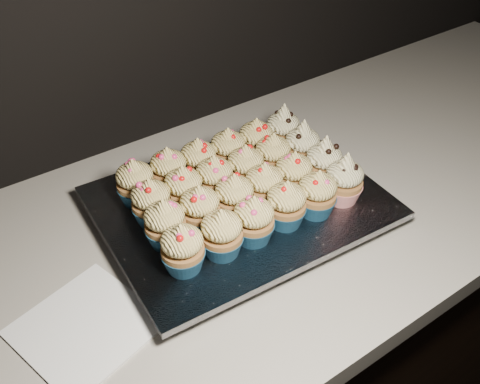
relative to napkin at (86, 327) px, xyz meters
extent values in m
cube|color=beige|center=(0.13, 0.07, -0.02)|extent=(2.44, 0.64, 0.04)
cube|color=white|center=(0.00, 0.00, 0.00)|extent=(0.20, 0.20, 0.00)
cube|color=black|center=(0.30, 0.07, 0.01)|extent=(0.43, 0.34, 0.02)
cube|color=silver|center=(0.30, 0.07, 0.03)|extent=(0.47, 0.37, 0.01)
cone|color=navy|center=(0.15, -0.01, 0.05)|extent=(0.06, 0.06, 0.03)
ellipsoid|color=#FADD7E|center=(0.15, -0.01, 0.09)|extent=(0.06, 0.06, 0.04)
cone|color=#FADD7E|center=(0.15, -0.01, 0.11)|extent=(0.03, 0.03, 0.02)
cone|color=navy|center=(0.21, -0.01, 0.05)|extent=(0.06, 0.06, 0.03)
ellipsoid|color=#FADD7E|center=(0.21, -0.01, 0.09)|extent=(0.06, 0.06, 0.04)
cone|color=#FADD7E|center=(0.21, -0.01, 0.11)|extent=(0.03, 0.03, 0.02)
cone|color=navy|center=(0.27, -0.02, 0.05)|extent=(0.06, 0.06, 0.03)
ellipsoid|color=#FADD7E|center=(0.27, -0.02, 0.09)|extent=(0.06, 0.06, 0.04)
cone|color=#FADD7E|center=(0.27, -0.02, 0.11)|extent=(0.03, 0.03, 0.02)
cone|color=navy|center=(0.33, -0.02, 0.05)|extent=(0.06, 0.06, 0.03)
ellipsoid|color=#FADD7E|center=(0.33, -0.02, 0.09)|extent=(0.06, 0.06, 0.04)
cone|color=#FADD7E|center=(0.33, -0.02, 0.11)|extent=(0.03, 0.03, 0.02)
cone|color=navy|center=(0.39, -0.02, 0.05)|extent=(0.06, 0.06, 0.03)
ellipsoid|color=#FADD7E|center=(0.39, -0.02, 0.09)|extent=(0.06, 0.06, 0.04)
cone|color=#FADD7E|center=(0.39, -0.02, 0.11)|extent=(0.03, 0.03, 0.02)
cone|color=red|center=(0.44, -0.03, 0.05)|extent=(0.06, 0.06, 0.03)
ellipsoid|color=#F7EAAE|center=(0.44, -0.03, 0.09)|extent=(0.06, 0.06, 0.04)
cone|color=#F7EAAE|center=(0.44, -0.03, 0.11)|extent=(0.03, 0.03, 0.03)
cone|color=navy|center=(0.16, 0.05, 0.05)|extent=(0.06, 0.06, 0.03)
ellipsoid|color=#FADD7E|center=(0.16, 0.05, 0.09)|extent=(0.06, 0.06, 0.04)
cone|color=#FADD7E|center=(0.16, 0.05, 0.11)|extent=(0.03, 0.03, 0.02)
cone|color=navy|center=(0.22, 0.05, 0.05)|extent=(0.06, 0.06, 0.03)
ellipsoid|color=#FADD7E|center=(0.22, 0.05, 0.09)|extent=(0.06, 0.06, 0.04)
cone|color=#FADD7E|center=(0.22, 0.05, 0.11)|extent=(0.03, 0.03, 0.02)
cone|color=navy|center=(0.27, 0.04, 0.05)|extent=(0.06, 0.06, 0.03)
ellipsoid|color=#FADD7E|center=(0.27, 0.04, 0.09)|extent=(0.06, 0.06, 0.04)
cone|color=#FADD7E|center=(0.27, 0.04, 0.11)|extent=(0.03, 0.03, 0.02)
cone|color=navy|center=(0.33, 0.04, 0.05)|extent=(0.06, 0.06, 0.03)
ellipsoid|color=#FADD7E|center=(0.33, 0.04, 0.09)|extent=(0.06, 0.06, 0.04)
cone|color=#FADD7E|center=(0.33, 0.04, 0.11)|extent=(0.03, 0.03, 0.02)
cone|color=navy|center=(0.39, 0.03, 0.05)|extent=(0.06, 0.06, 0.03)
ellipsoid|color=#FADD7E|center=(0.39, 0.03, 0.09)|extent=(0.06, 0.06, 0.04)
cone|color=#FADD7E|center=(0.39, 0.03, 0.11)|extent=(0.03, 0.03, 0.02)
cone|color=red|center=(0.45, 0.03, 0.05)|extent=(0.06, 0.06, 0.03)
ellipsoid|color=#F7EAAE|center=(0.45, 0.03, 0.09)|extent=(0.06, 0.06, 0.04)
cone|color=#F7EAAE|center=(0.45, 0.03, 0.11)|extent=(0.03, 0.03, 0.03)
cone|color=navy|center=(0.16, 0.11, 0.05)|extent=(0.06, 0.06, 0.03)
ellipsoid|color=#FADD7E|center=(0.16, 0.11, 0.09)|extent=(0.06, 0.06, 0.04)
cone|color=#FADD7E|center=(0.16, 0.11, 0.11)|extent=(0.03, 0.03, 0.02)
cone|color=navy|center=(0.22, 0.10, 0.05)|extent=(0.06, 0.06, 0.03)
ellipsoid|color=#FADD7E|center=(0.22, 0.10, 0.09)|extent=(0.06, 0.06, 0.04)
cone|color=#FADD7E|center=(0.22, 0.10, 0.11)|extent=(0.03, 0.03, 0.02)
cone|color=navy|center=(0.27, 0.10, 0.05)|extent=(0.06, 0.06, 0.03)
ellipsoid|color=#FADD7E|center=(0.27, 0.10, 0.09)|extent=(0.06, 0.06, 0.04)
cone|color=#FADD7E|center=(0.27, 0.10, 0.11)|extent=(0.03, 0.03, 0.02)
cone|color=navy|center=(0.33, 0.09, 0.05)|extent=(0.06, 0.06, 0.03)
ellipsoid|color=#FADD7E|center=(0.33, 0.09, 0.09)|extent=(0.06, 0.06, 0.04)
cone|color=#FADD7E|center=(0.33, 0.09, 0.11)|extent=(0.03, 0.03, 0.02)
cone|color=navy|center=(0.39, 0.10, 0.05)|extent=(0.06, 0.06, 0.03)
ellipsoid|color=#FADD7E|center=(0.39, 0.10, 0.09)|extent=(0.06, 0.06, 0.04)
cone|color=#FADD7E|center=(0.39, 0.10, 0.11)|extent=(0.03, 0.03, 0.02)
cone|color=red|center=(0.45, 0.09, 0.05)|extent=(0.06, 0.06, 0.03)
ellipsoid|color=#F7EAAE|center=(0.45, 0.09, 0.09)|extent=(0.06, 0.06, 0.04)
cone|color=#F7EAAE|center=(0.45, 0.09, 0.11)|extent=(0.03, 0.03, 0.03)
cone|color=navy|center=(0.16, 0.16, 0.05)|extent=(0.06, 0.06, 0.03)
ellipsoid|color=#FADD7E|center=(0.16, 0.16, 0.09)|extent=(0.06, 0.06, 0.04)
cone|color=#FADD7E|center=(0.16, 0.16, 0.11)|extent=(0.03, 0.03, 0.02)
cone|color=navy|center=(0.22, 0.16, 0.05)|extent=(0.06, 0.06, 0.03)
ellipsoid|color=#FADD7E|center=(0.22, 0.16, 0.09)|extent=(0.06, 0.06, 0.04)
cone|color=#FADD7E|center=(0.22, 0.16, 0.11)|extent=(0.03, 0.03, 0.02)
cone|color=navy|center=(0.28, 0.16, 0.05)|extent=(0.06, 0.06, 0.03)
ellipsoid|color=#FADD7E|center=(0.28, 0.16, 0.09)|extent=(0.06, 0.06, 0.04)
cone|color=#FADD7E|center=(0.28, 0.16, 0.11)|extent=(0.03, 0.03, 0.02)
cone|color=navy|center=(0.34, 0.15, 0.05)|extent=(0.06, 0.06, 0.03)
ellipsoid|color=#FADD7E|center=(0.34, 0.15, 0.09)|extent=(0.06, 0.06, 0.04)
cone|color=#FADD7E|center=(0.34, 0.15, 0.11)|extent=(0.03, 0.03, 0.02)
cone|color=navy|center=(0.40, 0.15, 0.05)|extent=(0.06, 0.06, 0.03)
ellipsoid|color=#FADD7E|center=(0.40, 0.15, 0.09)|extent=(0.06, 0.06, 0.04)
cone|color=#FADD7E|center=(0.40, 0.15, 0.11)|extent=(0.03, 0.03, 0.02)
cone|color=red|center=(0.45, 0.15, 0.05)|extent=(0.06, 0.06, 0.03)
ellipsoid|color=#F7EAAE|center=(0.45, 0.15, 0.09)|extent=(0.06, 0.06, 0.04)
cone|color=#F7EAAE|center=(0.45, 0.15, 0.11)|extent=(0.03, 0.03, 0.03)
camera|label=1|loc=(-0.08, -0.48, 0.60)|focal=40.00mm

